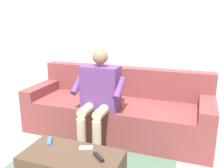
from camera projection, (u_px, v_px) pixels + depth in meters
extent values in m
plane|color=gray|center=(96.00, 159.00, 2.62)|extent=(8.00, 8.00, 0.00)
cube|color=silver|center=(128.00, 34.00, 3.37)|extent=(5.49, 0.06, 2.53)
cube|color=brown|center=(114.00, 120.00, 3.11)|extent=(2.01, 0.67, 0.43)
cube|color=brown|center=(124.00, 96.00, 3.44)|extent=(2.38, 0.18, 0.82)
cube|color=brown|center=(206.00, 128.00, 2.73)|extent=(0.19, 0.67, 0.57)
cube|color=brown|center=(42.00, 105.00, 3.45)|extent=(0.19, 0.67, 0.57)
cube|color=#5B3370|center=(101.00, 88.00, 2.82)|extent=(0.43, 0.24, 0.52)
sphere|color=#936B4C|center=(100.00, 57.00, 2.72)|extent=(0.18, 0.18, 0.18)
cylinder|color=#C6B793|center=(102.00, 111.00, 2.69)|extent=(0.11, 0.35, 0.11)
cylinder|color=#C6B793|center=(88.00, 109.00, 2.74)|extent=(0.11, 0.35, 0.11)
cylinder|color=#C6B793|center=(97.00, 140.00, 2.60)|extent=(0.10, 0.10, 0.43)
cylinder|color=#C6B793|center=(82.00, 137.00, 2.66)|extent=(0.10, 0.10, 0.43)
cylinder|color=#5B3370|center=(119.00, 88.00, 2.65)|extent=(0.08, 0.27, 0.22)
cylinder|color=#5B3370|center=(78.00, 84.00, 2.82)|extent=(0.08, 0.27, 0.22)
cube|color=#3860B7|center=(50.00, 141.00, 2.27)|extent=(0.10, 0.14, 0.02)
cube|color=white|center=(86.00, 148.00, 2.15)|extent=(0.12, 0.08, 0.02)
cube|color=black|center=(99.00, 157.00, 2.00)|extent=(0.13, 0.11, 0.02)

